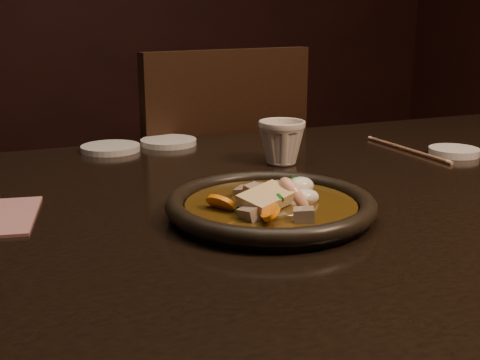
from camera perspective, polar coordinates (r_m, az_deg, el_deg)
name	(u,v)px	position (r m, az deg, el deg)	size (l,w,h in m)	color
table	(356,231)	(0.96, 10.95, -4.75)	(1.60, 0.90, 0.75)	black
chair	(203,218)	(1.52, -3.48, -3.64)	(0.51, 0.51, 0.93)	black
plate	(271,206)	(0.77, 2.94, -2.50)	(0.27, 0.27, 0.03)	black
stirfry	(273,202)	(0.77, 3.14, -2.08)	(0.17, 0.16, 0.06)	#352409
soy_dish	(454,151)	(1.18, 19.63, 2.57)	(0.09, 0.09, 0.01)	silver
saucer_left	(111,148)	(1.17, -12.17, 2.98)	(0.11, 0.11, 0.01)	silver
saucer_right	(169,142)	(1.21, -6.79, 3.61)	(0.11, 0.11, 0.01)	silver
tea_cup	(282,141)	(1.04, 3.97, 3.72)	(0.08, 0.08, 0.08)	beige
chopsticks	(407,149)	(1.19, 15.53, 2.83)	(0.01, 0.24, 0.01)	tan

